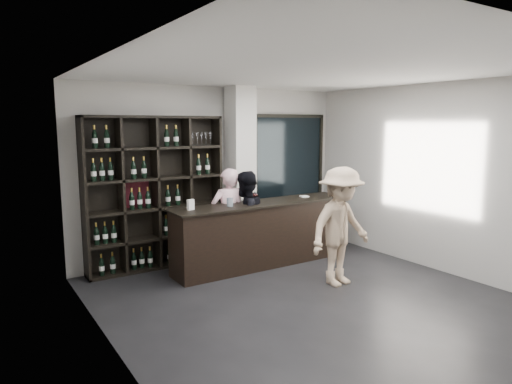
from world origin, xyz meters
TOP-DOWN VIEW (x-y plane):
  - floor at (0.00, 0.00)m, footprint 5.00×5.50m
  - wine_shelf at (-1.15, 2.57)m, footprint 2.20×0.35m
  - structural_column at (0.35, 2.47)m, footprint 0.40×0.40m
  - glass_panel at (1.55, 2.69)m, footprint 1.60×0.08m
  - tasting_counter at (0.35, 1.75)m, footprint 3.14×0.65m
  - taster_pink at (-0.15, 2.02)m, footprint 0.62×0.44m
  - taster_black at (0.06, 1.85)m, footprint 0.90×0.81m
  - customer at (0.75, 0.40)m, footprint 1.15×0.73m
  - wine_glass at (0.20, 1.77)m, footprint 0.11×0.11m
  - spit_cup at (-0.29, 1.72)m, footprint 0.12×0.12m
  - napkin_stack at (1.23, 1.81)m, footprint 0.15×0.15m
  - card_stand at (-0.91, 1.78)m, footprint 0.11×0.08m

SIDE VIEW (x-z plane):
  - floor at x=0.00m, z-range -0.01..0.00m
  - tasting_counter at x=0.35m, z-range 0.00..1.04m
  - taster_black at x=0.06m, z-range 0.00..1.54m
  - taster_pink at x=-0.15m, z-range 0.00..1.58m
  - customer at x=0.75m, z-range 0.00..1.69m
  - napkin_stack at x=1.23m, z-range 1.03..1.05m
  - spit_cup at x=-0.29m, z-range 1.03..1.16m
  - card_stand at x=-0.91m, z-range 1.03..1.19m
  - wine_glass at x=0.20m, z-range 1.03..1.23m
  - wine_shelf at x=-1.15m, z-range 0.00..2.40m
  - glass_panel at x=1.55m, z-range 0.35..2.45m
  - structural_column at x=0.35m, z-range 0.00..2.90m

